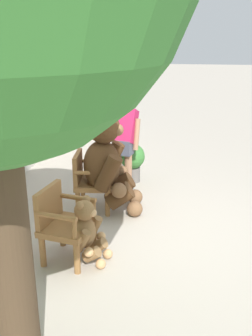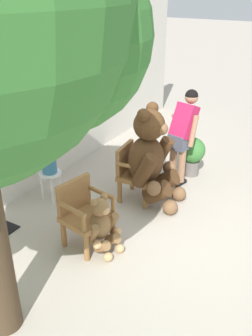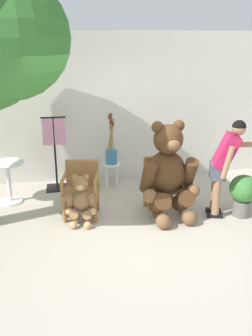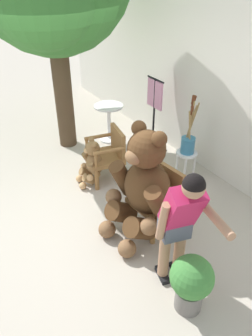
{
  "view_description": "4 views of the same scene",
  "coord_description": "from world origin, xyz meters",
  "px_view_note": "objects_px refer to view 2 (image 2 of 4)",
  "views": [
    {
      "loc": [
        -4.27,
        -0.48,
        2.45
      ],
      "look_at": [
        0.33,
        0.18,
        0.79
      ],
      "focal_mm": 40.0,
      "sensor_mm": 36.0,
      "label": 1
    },
    {
      "loc": [
        -3.78,
        -1.7,
        3.06
      ],
      "look_at": [
        0.27,
        0.68,
        0.7
      ],
      "focal_mm": 40.0,
      "sensor_mm": 36.0,
      "label": 2
    },
    {
      "loc": [
        -0.87,
        -4.71,
        2.71
      ],
      "look_at": [
        0.03,
        0.6,
        0.8
      ],
      "focal_mm": 40.0,
      "sensor_mm": 36.0,
      "label": 3
    },
    {
      "loc": [
        3.29,
        -1.37,
        3.07
      ],
      "look_at": [
        0.24,
        0.53,
        0.76
      ],
      "focal_mm": 35.0,
      "sensor_mm": 36.0,
      "label": 4
    }
  ],
  "objects_px": {
    "wooden_chair_right": "(135,171)",
    "person_visitor": "(183,130)",
    "wooden_chair_left": "(84,212)",
    "teddy_bear_small": "(102,225)",
    "white_stool": "(51,178)",
    "brush_bucket": "(49,159)",
    "potted_plant": "(192,153)",
    "teddy_bear_large": "(151,157)"
  },
  "relations": [
    {
      "from": "wooden_chair_right",
      "to": "person_visitor",
      "type": "distance_m",
      "value": 1.05
    },
    {
      "from": "wooden_chair_left",
      "to": "teddy_bear_small",
      "type": "bearing_deg",
      "value": -93.88
    },
    {
      "from": "white_stool",
      "to": "person_visitor",
      "type": "bearing_deg",
      "value": -43.76
    },
    {
      "from": "person_visitor",
      "to": "brush_bucket",
      "type": "distance_m",
      "value": 2.16
    },
    {
      "from": "white_stool",
      "to": "brush_bucket",
      "type": "xyz_separation_m",
      "value": [
        0.0,
        0.0,
        0.32
      ]
    },
    {
      "from": "wooden_chair_left",
      "to": "potted_plant",
      "type": "xyz_separation_m",
      "value": [
        2.5,
        -0.47,
        -0.07
      ]
    },
    {
      "from": "wooden_chair_right",
      "to": "person_visitor",
      "type": "xyz_separation_m",
      "value": [
        0.86,
        -0.4,
        0.45
      ]
    },
    {
      "from": "teddy_bear_large",
      "to": "potted_plant",
      "type": "distance_m",
      "value": 1.24
    },
    {
      "from": "wooden_chair_left",
      "to": "wooden_chair_right",
      "type": "distance_m",
      "value": 1.31
    },
    {
      "from": "wooden_chair_left",
      "to": "teddy_bear_large",
      "type": "relative_size",
      "value": 0.56
    },
    {
      "from": "brush_bucket",
      "to": "potted_plant",
      "type": "height_order",
      "value": "brush_bucket"
    },
    {
      "from": "wooden_chair_right",
      "to": "brush_bucket",
      "type": "bearing_deg",
      "value": 122.29
    },
    {
      "from": "wooden_chair_left",
      "to": "brush_bucket",
      "type": "bearing_deg",
      "value": 60.24
    },
    {
      "from": "teddy_bear_large",
      "to": "teddy_bear_small",
      "type": "xyz_separation_m",
      "value": [
        -1.35,
        -0.02,
        -0.37
      ]
    },
    {
      "from": "person_visitor",
      "to": "potted_plant",
      "type": "relative_size",
      "value": 2.27
    },
    {
      "from": "brush_bucket",
      "to": "potted_plant",
      "type": "distance_m",
      "value": 2.45
    },
    {
      "from": "wooden_chair_left",
      "to": "teddy_bear_small",
      "type": "xyz_separation_m",
      "value": [
        -0.02,
        -0.28,
        -0.08
      ]
    },
    {
      "from": "wooden_chair_left",
      "to": "teddy_bear_large",
      "type": "xyz_separation_m",
      "value": [
        1.33,
        -0.26,
        0.28
      ]
    },
    {
      "from": "wooden_chair_right",
      "to": "potted_plant",
      "type": "xyz_separation_m",
      "value": [
        1.19,
        -0.47,
        -0.07
      ]
    },
    {
      "from": "white_stool",
      "to": "teddy_bear_small",
      "type": "bearing_deg",
      "value": -115.12
    },
    {
      "from": "potted_plant",
      "to": "person_visitor",
      "type": "bearing_deg",
      "value": 167.68
    },
    {
      "from": "teddy_bear_small",
      "to": "brush_bucket",
      "type": "relative_size",
      "value": 0.82
    },
    {
      "from": "teddy_bear_large",
      "to": "white_stool",
      "type": "height_order",
      "value": "teddy_bear_large"
    },
    {
      "from": "wooden_chair_left",
      "to": "potted_plant",
      "type": "relative_size",
      "value": 1.26
    },
    {
      "from": "person_visitor",
      "to": "potted_plant",
      "type": "distance_m",
      "value": 0.62
    },
    {
      "from": "person_visitor",
      "to": "brush_bucket",
      "type": "height_order",
      "value": "person_visitor"
    },
    {
      "from": "teddy_bear_small",
      "to": "potted_plant",
      "type": "relative_size",
      "value": 1.13
    },
    {
      "from": "teddy_bear_large",
      "to": "teddy_bear_small",
      "type": "distance_m",
      "value": 1.39
    },
    {
      "from": "wooden_chair_right",
      "to": "teddy_bear_small",
      "type": "height_order",
      "value": "wooden_chair_right"
    },
    {
      "from": "wooden_chair_right",
      "to": "white_stool",
      "type": "distance_m",
      "value": 1.29
    },
    {
      "from": "teddy_bear_small",
      "to": "brush_bucket",
      "type": "height_order",
      "value": "brush_bucket"
    },
    {
      "from": "wooden_chair_right",
      "to": "brush_bucket",
      "type": "relative_size",
      "value": 0.91
    },
    {
      "from": "wooden_chair_right",
      "to": "white_stool",
      "type": "bearing_deg",
      "value": 122.34
    },
    {
      "from": "teddy_bear_small",
      "to": "white_stool",
      "type": "relative_size",
      "value": 1.68
    },
    {
      "from": "person_visitor",
      "to": "brush_bucket",
      "type": "bearing_deg",
      "value": 136.21
    },
    {
      "from": "teddy_bear_small",
      "to": "white_stool",
      "type": "xyz_separation_m",
      "value": [
        0.64,
        1.37,
        -0.02
      ]
    },
    {
      "from": "teddy_bear_small",
      "to": "teddy_bear_large",
      "type": "bearing_deg",
      "value": 0.82
    },
    {
      "from": "wooden_chair_right",
      "to": "potted_plant",
      "type": "height_order",
      "value": "wooden_chair_right"
    },
    {
      "from": "wooden_chair_right",
      "to": "potted_plant",
      "type": "bearing_deg",
      "value": -21.55
    },
    {
      "from": "person_visitor",
      "to": "teddy_bear_large",
      "type": "bearing_deg",
      "value": 170.95
    },
    {
      "from": "wooden_chair_left",
      "to": "teddy_bear_large",
      "type": "height_order",
      "value": "teddy_bear_large"
    },
    {
      "from": "wooden_chair_right",
      "to": "white_stool",
      "type": "height_order",
      "value": "wooden_chair_right"
    }
  ]
}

